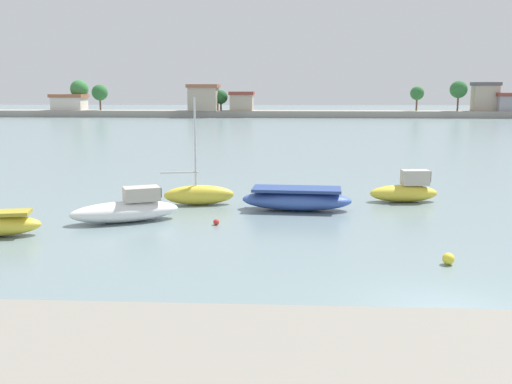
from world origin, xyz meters
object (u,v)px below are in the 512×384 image
Objects in this scene: moored_boat_2 at (199,194)px; moored_boat_3 at (297,199)px; mooring_buoy_2 at (448,259)px; moored_boat_4 at (406,191)px; moored_boat_1 at (127,209)px; mooring_buoy_0 at (216,222)px.

moored_boat_2 is 1.00× the size of moored_boat_3.
moored_boat_3 is (4.92, -1.00, -0.01)m from moored_boat_2.
moored_boat_2 is 5.02m from moored_boat_3.
mooring_buoy_2 is at bearing -53.36° from moored_boat_2.
moored_boat_1 is at bearing -163.90° from moored_boat_4.
moored_boat_4 is at bearing 31.85° from mooring_buoy_0.
moored_boat_2 is 13.44× the size of mooring_buoy_2.
moored_boat_3 is at bearing 119.86° from mooring_buoy_2.
mooring_buoy_2 is (-0.76, -10.98, -0.38)m from moored_boat_4.
mooring_buoy_0 is at bearing -30.20° from moored_boat_1.
moored_boat_1 is 13.71m from mooring_buoy_2.
moored_boat_2 reaches higher than mooring_buoy_2.
moored_boat_2 reaches higher than mooring_buoy_0.
moored_boat_3 is at bearing 43.66° from mooring_buoy_0.
moored_boat_4 is (5.70, 2.37, 0.06)m from moored_boat_3.
moored_boat_2 is at bearing 172.26° from moored_boat_3.
mooring_buoy_2 is at bearing -31.86° from mooring_buoy_0.
moored_boat_2 is (2.60, 3.91, -0.02)m from moored_boat_1.
moored_boat_3 is at bearing -20.56° from moored_boat_2.
moored_boat_2 reaches higher than moored_boat_4.
moored_boat_1 reaches higher than mooring_buoy_2.
moored_boat_2 is 1.48× the size of moored_boat_4.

